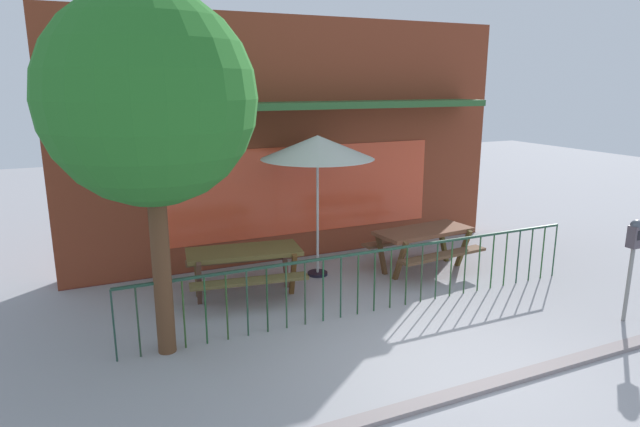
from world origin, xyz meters
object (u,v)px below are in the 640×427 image
at_px(parking_meter_near, 634,244).
at_px(patio_umbrella, 317,148).
at_px(picnic_table_right, 423,238).
at_px(street_tree, 149,100).
at_px(picnic_table_left, 244,259).

bearing_deg(parking_meter_near, patio_umbrella, 132.06).
relative_size(picnic_table_right, patio_umbrella, 0.77).
relative_size(picnic_table_right, parking_meter_near, 1.27).
bearing_deg(picnic_table_right, parking_meter_near, -65.54).
bearing_deg(picnic_table_right, patio_umbrella, 163.42).
distance_m(picnic_table_right, patio_umbrella, 2.57).
bearing_deg(street_tree, patio_umbrella, 31.41).
distance_m(picnic_table_right, street_tree, 5.59).
bearing_deg(street_tree, picnic_table_right, 14.43).
relative_size(picnic_table_right, street_tree, 0.43).
xyz_separation_m(picnic_table_left, patio_umbrella, (1.47, 0.38, 1.68)).
height_order(patio_umbrella, street_tree, street_tree).
bearing_deg(picnic_table_left, parking_meter_near, -34.35).
bearing_deg(street_tree, parking_meter_near, -16.35).
bearing_deg(patio_umbrella, picnic_table_left, -165.44).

